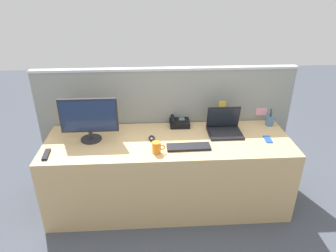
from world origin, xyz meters
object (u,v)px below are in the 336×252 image
at_px(laptop, 224,127).
at_px(tv_remote, 46,154).
at_px(pen_cup, 270,121).
at_px(cell_phone_blue_case, 268,139).
at_px(desk_phone, 179,122).
at_px(computer_mouse_right_hand, 152,138).
at_px(desktop_monitor, 89,118).
at_px(keyboard_main, 189,147).
at_px(coffee_mug, 157,147).

relative_size(laptop, tv_remote, 1.88).
xyz_separation_m(pen_cup, cell_phone_blue_case, (-0.12, -0.30, -0.05)).
relative_size(desk_phone, computer_mouse_right_hand, 1.94).
bearing_deg(desktop_monitor, keyboard_main, -13.45).
distance_m(keyboard_main, pen_cup, 0.97).
bearing_deg(keyboard_main, cell_phone_blue_case, 6.78).
xyz_separation_m(laptop, keyboard_main, (-0.38, -0.28, -0.05)).
height_order(desk_phone, cell_phone_blue_case, desk_phone).
distance_m(pen_cup, coffee_mug, 1.25).
distance_m(desktop_monitor, computer_mouse_right_hand, 0.60).
xyz_separation_m(desktop_monitor, laptop, (1.27, 0.07, -0.16)).
relative_size(cell_phone_blue_case, coffee_mug, 1.16).
bearing_deg(desk_phone, laptop, -22.57).
height_order(keyboard_main, pen_cup, pen_cup).
distance_m(desk_phone, cell_phone_blue_case, 0.88).
height_order(cell_phone_blue_case, tv_remote, tv_remote).
height_order(laptop, computer_mouse_right_hand, laptop).
distance_m(pen_cup, tv_remote, 2.15).
bearing_deg(cell_phone_blue_case, desktop_monitor, -178.88).
xyz_separation_m(desktop_monitor, cell_phone_blue_case, (1.64, -0.11, -0.22)).
bearing_deg(coffee_mug, keyboard_main, 12.48).
bearing_deg(coffee_mug, computer_mouse_right_hand, 99.52).
xyz_separation_m(desktop_monitor, keyboard_main, (0.89, -0.21, -0.21)).
bearing_deg(laptop, coffee_mug, -152.47).
bearing_deg(desktop_monitor, desk_phone, 16.41).
relative_size(pen_cup, tv_remote, 1.10).
bearing_deg(tv_remote, cell_phone_blue_case, 0.00).
relative_size(desk_phone, pen_cup, 1.04).
relative_size(desk_phone, cell_phone_blue_case, 1.49).
height_order(desktop_monitor, coffee_mug, desktop_monitor).
relative_size(computer_mouse_right_hand, coffee_mug, 0.89).
height_order(laptop, keyboard_main, laptop).
xyz_separation_m(laptop, cell_phone_blue_case, (0.38, -0.18, -0.05)).
xyz_separation_m(pen_cup, tv_remote, (-2.10, -0.46, -0.04)).
height_order(desktop_monitor, cell_phone_blue_case, desktop_monitor).
height_order(desk_phone, tv_remote, desk_phone).
distance_m(laptop, computer_mouse_right_hand, 0.71).
height_order(desktop_monitor, laptop, desktop_monitor).
bearing_deg(computer_mouse_right_hand, keyboard_main, -36.34).
distance_m(cell_phone_blue_case, tv_remote, 1.99).
bearing_deg(cell_phone_blue_case, coffee_mug, -166.02).
distance_m(desktop_monitor, pen_cup, 1.78).
distance_m(desk_phone, pen_cup, 0.92).
bearing_deg(cell_phone_blue_case, pen_cup, 73.11).
bearing_deg(laptop, desktop_monitor, -176.77).
bearing_deg(computer_mouse_right_hand, desktop_monitor, 167.49).
distance_m(tv_remote, coffee_mug, 0.94).
bearing_deg(desktop_monitor, laptop, 3.23).
bearing_deg(cell_phone_blue_case, computer_mouse_right_hand, -178.69).
bearing_deg(coffee_mug, pen_cup, 22.04).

